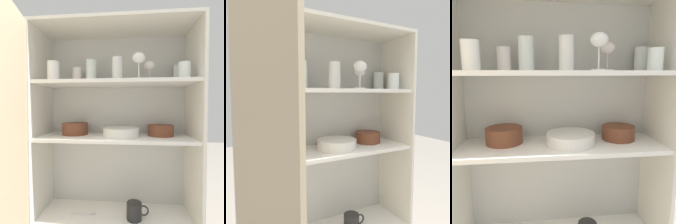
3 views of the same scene
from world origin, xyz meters
The scene contains 16 objects.
cupboard_back_panel centered at (0.00, 0.29, 0.72)m, with size 0.96×0.02×1.45m, color silver.
cupboard_side_left centered at (-0.47, 0.14, 0.72)m, with size 0.02×0.32×1.45m, color silver.
cupboard_side_right centered at (0.47, 0.14, 0.72)m, with size 0.02×0.32×1.45m, color silver.
shelf_board_middle centered at (0.00, 0.14, 0.78)m, with size 0.93×0.29×0.02m, color white.
shelf_board_upper centered at (0.00, 0.14, 1.12)m, with size 0.93×0.29×0.02m, color white.
tumbler_glass_0 centered at (-0.25, 0.19, 1.18)m, with size 0.06×0.06×0.10m.
tumbler_glass_1 centered at (0.39, 0.08, 1.17)m, with size 0.06×0.06×0.09m.
tumbler_glass_2 centered at (0.02, 0.12, 1.20)m, with size 0.07×0.07×0.14m.
tumbler_glass_3 centered at (-0.35, 0.06, 1.18)m, with size 0.07×0.07×0.11m.
tumbler_glass_4 centered at (0.41, 0.24, 1.18)m, with size 0.07×0.07×0.11m.
tumbler_glass_5 centered at (-0.15, 0.17, 1.20)m, with size 0.07×0.07×0.14m.
wine_glass_0 centered at (0.14, 0.06, 1.24)m, with size 0.07×0.07×0.15m.
wine_glass_1 centered at (0.21, 0.18, 1.22)m, with size 0.07×0.07×0.13m.
plate_stack_white centered at (0.04, 0.14, 0.82)m, with size 0.22×0.22×0.05m.
mixing_bowl_large centered at (-0.27, 0.19, 0.83)m, with size 0.17×0.17×0.08m.
serving_bowl_small centered at (0.29, 0.19, 0.83)m, with size 0.16×0.16×0.07m.
Camera 3 is at (-0.10, -0.82, 1.12)m, focal length 35.00 mm.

